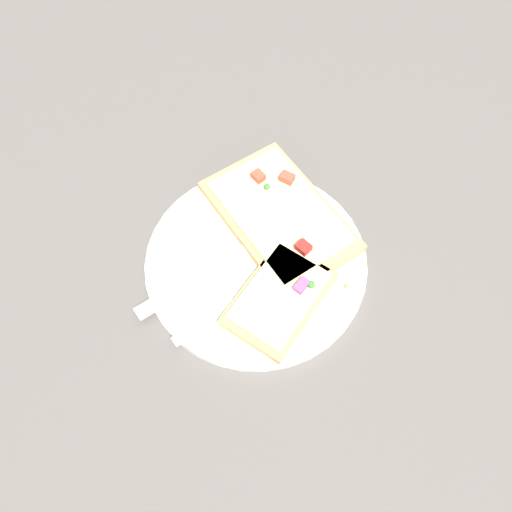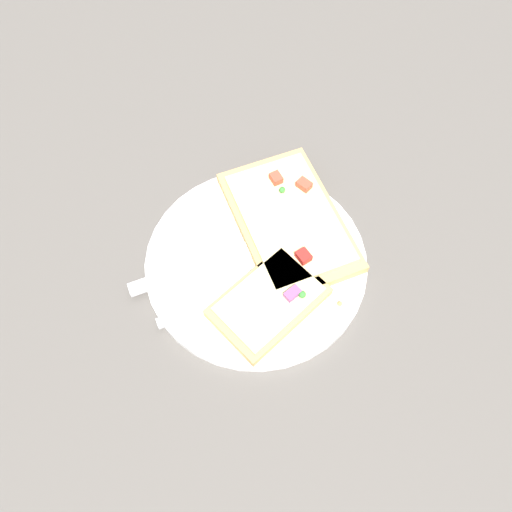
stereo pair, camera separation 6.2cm
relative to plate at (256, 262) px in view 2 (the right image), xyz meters
The scene contains 7 objects.
ground_plane 0.01m from the plate, ahead, with size 4.00×4.00×0.00m, color #56514C.
plate is the anchor object (origin of this frame).
fork 0.04m from the plate, 85.72° to the right, with size 0.20×0.13×0.01m.
knife 0.07m from the plate, 163.65° to the right, with size 0.19×0.12×0.01m.
pizza_slice_main 0.07m from the plate, 59.26° to the left, with size 0.21×0.24×0.03m.
pizza_slice_corner 0.07m from the plate, 67.61° to the right, with size 0.15×0.16×0.03m.
crumb_scatter 0.04m from the plate, ahead, with size 0.12×0.07×0.01m.
Camera 2 is at (0.04, -0.29, 0.57)m, focal length 35.00 mm.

